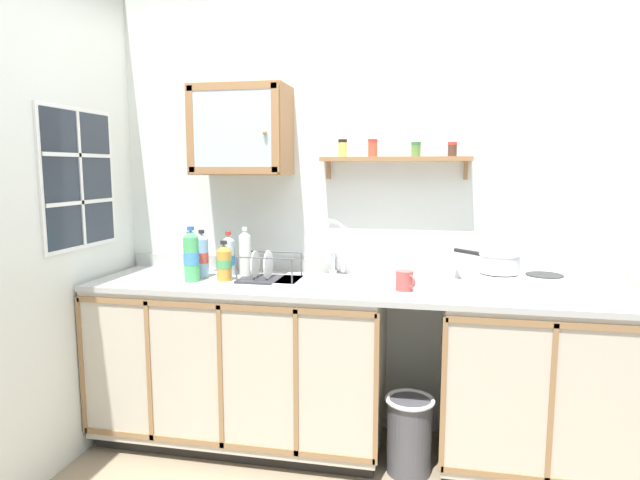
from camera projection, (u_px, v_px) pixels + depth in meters
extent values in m
cube|color=silver|center=(361.00, 203.00, 3.09)|extent=(3.48, 0.05, 2.69)
cube|color=silver|center=(20.00, 212.00, 2.47)|extent=(0.05, 3.43, 2.69)
cube|color=black|center=(244.00, 430.00, 3.10)|extent=(1.55, 0.55, 0.08)
cube|color=beige|center=(241.00, 357.00, 3.01)|extent=(1.58, 0.61, 0.82)
cube|color=#997047|center=(218.00, 307.00, 2.66)|extent=(1.58, 0.01, 0.03)
cube|color=#997047|center=(222.00, 445.00, 2.76)|extent=(1.58, 0.01, 0.03)
cube|color=#997047|center=(81.00, 366.00, 2.87)|extent=(0.02, 0.01, 0.76)
cube|color=#997047|center=(149.00, 372.00, 2.79)|extent=(0.02, 0.01, 0.76)
cube|color=#997047|center=(220.00, 378.00, 2.71)|extent=(0.02, 0.01, 0.76)
cube|color=#997047|center=(296.00, 384.00, 2.63)|extent=(0.02, 0.01, 0.76)
cube|color=#997047|center=(376.00, 391.00, 2.55)|extent=(0.02, 0.01, 0.76)
cube|color=black|center=(532.00, 460.00, 2.79)|extent=(0.93, 0.55, 0.08)
cube|color=beige|center=(538.00, 379.00, 2.70)|extent=(0.95, 0.61, 0.82)
cube|color=#997047|center=(557.00, 325.00, 2.35)|extent=(0.95, 0.01, 0.03)
cube|color=#997047|center=(443.00, 396.00, 2.49)|extent=(0.02, 0.01, 0.76)
cube|color=#997047|center=(552.00, 405.00, 2.40)|extent=(0.02, 0.01, 0.76)
cube|color=#B2B2AD|center=(353.00, 288.00, 2.83)|extent=(2.84, 0.64, 0.03)
cube|color=#B2B2AD|center=(360.00, 267.00, 3.11)|extent=(2.84, 0.02, 0.08)
cube|color=silver|center=(330.00, 282.00, 2.87)|extent=(0.57, 0.43, 0.01)
cube|color=slate|center=(330.00, 308.00, 2.89)|extent=(0.48, 0.35, 0.01)
cube|color=slate|center=(336.00, 289.00, 3.05)|extent=(0.48, 0.01, 0.14)
cube|color=slate|center=(324.00, 304.00, 2.71)|extent=(0.48, 0.01, 0.14)
cylinder|color=#4C4C51|center=(330.00, 308.00, 2.89)|extent=(0.04, 0.04, 0.01)
cylinder|color=silver|center=(333.00, 273.00, 3.10)|extent=(0.05, 0.05, 0.02)
cylinder|color=silver|center=(333.00, 253.00, 3.09)|extent=(0.02, 0.02, 0.21)
torus|color=silver|center=(330.00, 236.00, 2.99)|extent=(0.19, 0.02, 0.19)
cylinder|color=silver|center=(343.00, 267.00, 3.09)|extent=(0.02, 0.02, 0.05)
cube|color=silver|center=(522.00, 284.00, 2.65)|extent=(0.45, 0.34, 0.08)
cylinder|color=#2D2D2D|center=(499.00, 273.00, 2.69)|extent=(0.18, 0.18, 0.01)
cylinder|color=#2D2D2D|center=(544.00, 275.00, 2.65)|extent=(0.18, 0.18, 0.01)
cylinder|color=black|center=(503.00, 290.00, 2.53)|extent=(0.03, 0.02, 0.03)
cylinder|color=black|center=(552.00, 292.00, 2.48)|extent=(0.03, 0.02, 0.03)
cylinder|color=silver|center=(500.00, 264.00, 2.69)|extent=(0.19, 0.19, 0.09)
torus|color=silver|center=(500.00, 255.00, 2.68)|extent=(0.20, 0.20, 0.01)
cylinder|color=black|center=(469.00, 252.00, 2.85)|extent=(0.16, 0.16, 0.02)
cylinder|color=#8CB7E0|center=(202.00, 258.00, 3.01)|extent=(0.07, 0.07, 0.22)
cone|color=#8CB7E0|center=(201.00, 236.00, 3.00)|extent=(0.07, 0.07, 0.03)
cylinder|color=#262626|center=(201.00, 232.00, 2.99)|extent=(0.03, 0.03, 0.02)
cylinder|color=#D84C3F|center=(202.00, 258.00, 3.01)|extent=(0.07, 0.07, 0.06)
cylinder|color=gold|center=(224.00, 266.00, 2.93)|extent=(0.08, 0.08, 0.16)
cone|color=gold|center=(224.00, 248.00, 2.92)|extent=(0.08, 0.08, 0.04)
cylinder|color=#262626|center=(224.00, 242.00, 2.91)|extent=(0.04, 0.04, 0.02)
cylinder|color=#4C9959|center=(224.00, 263.00, 2.93)|extent=(0.08, 0.08, 0.05)
cylinder|color=white|center=(245.00, 257.00, 3.01)|extent=(0.06, 0.06, 0.24)
cone|color=white|center=(245.00, 233.00, 2.99)|extent=(0.06, 0.06, 0.03)
cylinder|color=white|center=(245.00, 229.00, 2.99)|extent=(0.03, 0.03, 0.02)
cylinder|color=white|center=(245.00, 254.00, 3.00)|extent=(0.07, 0.07, 0.07)
cylinder|color=silver|center=(229.00, 258.00, 3.07)|extent=(0.07, 0.07, 0.20)
cone|color=silver|center=(228.00, 238.00, 3.06)|extent=(0.07, 0.07, 0.03)
cylinder|color=red|center=(228.00, 233.00, 3.05)|extent=(0.03, 0.03, 0.02)
cylinder|color=#3F8CCC|center=(229.00, 260.00, 3.07)|extent=(0.08, 0.08, 0.06)
cylinder|color=#4CB266|center=(191.00, 259.00, 2.90)|extent=(0.08, 0.08, 0.24)
cone|color=#4CB266|center=(191.00, 234.00, 2.88)|extent=(0.08, 0.08, 0.04)
cylinder|color=#2D59B2|center=(190.00, 228.00, 2.88)|extent=(0.04, 0.04, 0.02)
cylinder|color=#3F8CCC|center=(191.00, 258.00, 2.90)|extent=(0.08, 0.08, 0.07)
cylinder|color=teal|center=(190.00, 258.00, 3.08)|extent=(0.08, 0.08, 0.20)
cone|color=teal|center=(190.00, 238.00, 3.07)|extent=(0.07, 0.07, 0.03)
cylinder|color=#2D59B2|center=(190.00, 233.00, 3.07)|extent=(0.03, 0.03, 0.02)
cylinder|color=#3F8CCC|center=(190.00, 258.00, 3.08)|extent=(0.08, 0.08, 0.06)
cube|color=#333338|center=(270.00, 279.00, 2.94)|extent=(0.33, 0.23, 0.01)
cylinder|color=#4C4F54|center=(236.00, 269.00, 2.86)|extent=(0.01, 0.01, 0.13)
cylinder|color=#4C4F54|center=(292.00, 271.00, 2.79)|extent=(0.01, 0.01, 0.13)
cylinder|color=#4C4F54|center=(249.00, 262.00, 3.06)|extent=(0.01, 0.01, 0.13)
cylinder|color=#4C4F54|center=(301.00, 264.00, 3.00)|extent=(0.01, 0.01, 0.13)
cylinder|color=#4C4F54|center=(264.00, 258.00, 2.82)|extent=(0.31, 0.01, 0.01)
cylinder|color=#4C4F54|center=(275.00, 252.00, 3.02)|extent=(0.31, 0.01, 0.01)
cylinder|color=white|center=(255.00, 264.00, 2.94)|extent=(0.01, 0.15, 0.15)
cylinder|color=white|center=(268.00, 265.00, 2.93)|extent=(0.01, 0.16, 0.16)
cylinder|color=#B24C47|center=(404.00, 281.00, 2.70)|extent=(0.09, 0.09, 0.10)
torus|color=#B24C47|center=(411.00, 281.00, 2.65)|extent=(0.05, 0.06, 0.07)
cube|color=#996B42|center=(242.00, 131.00, 3.00)|extent=(0.54, 0.29, 0.49)
cube|color=silver|center=(232.00, 129.00, 2.86)|extent=(0.44, 0.01, 0.40)
cube|color=#996B42|center=(190.00, 129.00, 2.91)|extent=(0.04, 0.01, 0.46)
cube|color=#996B42|center=(275.00, 128.00, 2.81)|extent=(0.04, 0.01, 0.46)
cube|color=#996B42|center=(231.00, 86.00, 2.83)|extent=(0.50, 0.01, 0.04)
cube|color=#996B42|center=(233.00, 170.00, 2.89)|extent=(0.50, 0.01, 0.04)
sphere|color=olive|center=(265.00, 133.00, 2.81)|extent=(0.02, 0.02, 0.02)
cube|color=#996B42|center=(395.00, 159.00, 2.93)|extent=(0.82, 0.14, 0.02)
cube|color=#996B42|center=(329.00, 170.00, 3.07)|extent=(0.02, 0.03, 0.10)
cube|color=#996B42|center=(466.00, 170.00, 2.92)|extent=(0.02, 0.03, 0.10)
cylinder|color=#E0C659|center=(343.00, 150.00, 2.97)|extent=(0.05, 0.05, 0.08)
cylinder|color=black|center=(343.00, 141.00, 2.96)|extent=(0.05, 0.05, 0.02)
cylinder|color=#CC4C33|center=(373.00, 149.00, 2.95)|extent=(0.05, 0.05, 0.08)
cylinder|color=red|center=(373.00, 141.00, 2.94)|extent=(0.05, 0.05, 0.02)
cylinder|color=#598C3F|center=(416.00, 151.00, 2.91)|extent=(0.05, 0.05, 0.06)
cylinder|color=#33723F|center=(416.00, 143.00, 2.91)|extent=(0.05, 0.05, 0.02)
cylinder|color=#4C3326|center=(452.00, 151.00, 2.87)|extent=(0.05, 0.05, 0.06)
cylinder|color=red|center=(453.00, 144.00, 2.87)|extent=(0.05, 0.05, 0.02)
cube|color=#262D38|center=(80.00, 179.00, 2.82)|extent=(0.01, 0.55, 0.70)
cube|color=white|center=(78.00, 179.00, 2.83)|extent=(0.02, 0.60, 0.74)
cube|color=white|center=(81.00, 179.00, 2.82)|extent=(0.01, 0.02, 0.70)
cube|color=white|center=(82.00, 202.00, 2.84)|extent=(0.01, 0.55, 0.02)
cube|color=white|center=(79.00, 155.00, 2.81)|extent=(0.01, 0.55, 0.02)
cylinder|color=#4C4C51|center=(409.00, 436.00, 2.73)|extent=(0.22, 0.22, 0.39)
torus|color=white|center=(410.00, 400.00, 2.70)|extent=(0.25, 0.25, 0.02)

